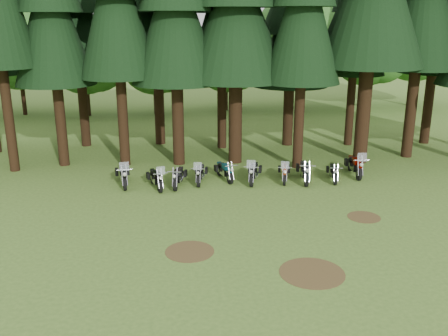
{
  "coord_description": "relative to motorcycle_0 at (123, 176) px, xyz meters",
  "views": [
    {
      "loc": [
        -3.41,
        -18.49,
        8.17
      ],
      "look_at": [
        -1.04,
        5.0,
        1.0
      ],
      "focal_mm": 40.0,
      "sensor_mm": 36.0,
      "label": 1
    }
  ],
  "objects": [
    {
      "name": "ground",
      "position": [
        6.06,
        -5.81,
        -0.51
      ],
      "size": [
        120.0,
        120.0,
        0.0
      ],
      "primitive_type": "plane",
      "color": "#466C26",
      "rests_on": "ground"
    },
    {
      "name": "motorcycle_9",
      "position": [
        12.2,
        0.39,
        0.01
      ],
      "size": [
        0.57,
        2.5,
        1.57
      ],
      "rotation": [
        0.0,
        0.0,
        -0.09
      ],
      "color": "black",
      "rests_on": "ground"
    },
    {
      "name": "motorcycle_0",
      "position": [
        0.0,
        0.0,
        0.0
      ],
      "size": [
        0.7,
        2.44,
        1.53
      ],
      "rotation": [
        0.0,
        0.0,
        0.17
      ],
      "color": "black",
      "rests_on": "ground"
    },
    {
      "name": "motorcycle_3",
      "position": [
        3.88,
        0.05,
        -0.05
      ],
      "size": [
        0.63,
        2.18,
        1.37
      ],
      "rotation": [
        0.0,
        0.0,
        -0.17
      ],
      "color": "black",
      "rests_on": "ground"
    },
    {
      "name": "motorcycle_6",
      "position": [
        8.23,
        -0.15,
        -0.06
      ],
      "size": [
        0.68,
        2.14,
        1.34
      ],
      "rotation": [
        0.0,
        0.0,
        -0.2
      ],
      "color": "black",
      "rests_on": "ground"
    },
    {
      "name": "motorcycle_7",
      "position": [
        9.26,
        -0.29,
        -0.01
      ],
      "size": [
        0.49,
        2.41,
        0.98
      ],
      "rotation": [
        0.0,
        0.0,
        -0.14
      ],
      "color": "black",
      "rests_on": "ground"
    },
    {
      "name": "motorcycle_5",
      "position": [
        6.62,
        -0.14,
        -0.02
      ],
      "size": [
        0.92,
        2.33,
        1.48
      ],
      "rotation": [
        0.0,
        0.0,
        -0.28
      ],
      "color": "black",
      "rests_on": "ground"
    },
    {
      "name": "pine_back_4",
      "position": [
        10.1,
        7.44,
        7.74
      ],
      "size": [
        4.94,
        4.94,
        13.78
      ],
      "color": "black",
      "rests_on": "ground"
    },
    {
      "name": "decid_2",
      "position": [
        -4.38,
        18.97,
        4.44
      ],
      "size": [
        6.72,
        6.53,
        8.4
      ],
      "color": "black",
      "rests_on": "ground"
    },
    {
      "name": "motorcycle_1",
      "position": [
        1.66,
        -0.59,
        -0.04
      ],
      "size": [
        0.85,
        2.21,
        1.4
      ],
      "rotation": [
        0.0,
        0.0,
        0.27
      ],
      "color": "black",
      "rests_on": "ground"
    },
    {
      "name": "dirt_patch_2",
      "position": [
        7.06,
        -9.81,
        -0.51
      ],
      "size": [
        2.2,
        2.2,
        0.01
      ],
      "primitive_type": "cylinder",
      "color": "#4C3D1E",
      "rests_on": "ground"
    },
    {
      "name": "motorcycle_8",
      "position": [
        10.79,
        -0.34,
        -0.1
      ],
      "size": [
        0.47,
        1.98,
        0.81
      ],
      "rotation": [
        0.0,
        0.0,
        -0.18
      ],
      "color": "black",
      "rests_on": "ground"
    },
    {
      "name": "motorcycle_2",
      "position": [
        2.76,
        -0.38,
        -0.06
      ],
      "size": [
        0.57,
        2.17,
        0.89
      ],
      "rotation": [
        0.0,
        0.0,
        -0.2
      ],
      "color": "black",
      "rests_on": "ground"
    },
    {
      "name": "dirt_patch_0",
      "position": [
        3.06,
        -7.81,
        -0.51
      ],
      "size": [
        1.8,
        1.8,
        0.01
      ],
      "primitive_type": "cylinder",
      "color": "#4C3D1E",
      "rests_on": "ground"
    },
    {
      "name": "decid_4",
      "position": [
        7.64,
        20.51,
        3.86
      ],
      "size": [
        5.93,
        5.76,
        7.41
      ],
      "color": "black",
      "rests_on": "ground"
    },
    {
      "name": "dirt_patch_1",
      "position": [
        10.56,
        -5.31,
        -0.51
      ],
      "size": [
        1.4,
        1.4,
        0.01
      ],
      "primitive_type": "cylinder",
      "color": "#4C3D1E",
      "rests_on": "ground"
    },
    {
      "name": "motorcycle_4",
      "position": [
        5.17,
        0.38,
        -0.06
      ],
      "size": [
        0.69,
        2.12,
        0.88
      ],
      "rotation": [
        0.0,
        0.0,
        0.26
      ],
      "color": "black",
      "rests_on": "ground"
    },
    {
      "name": "decid_7",
      "position": [
        25.52,
        21.02,
        5.71
      ],
      "size": [
        8.44,
        8.2,
        10.55
      ],
      "color": "black",
      "rests_on": "ground"
    },
    {
      "name": "decid_5",
      "position": [
        14.35,
        19.9,
        5.72
      ],
      "size": [
        8.45,
        8.21,
        10.56
      ],
      "color": "black",
      "rests_on": "ground"
    },
    {
      "name": "decid_1",
      "position": [
        -9.93,
        19.95,
        5.32
      ],
      "size": [
        7.91,
        7.69,
        9.88
      ],
      "color": "black",
      "rests_on": "ground"
    },
    {
      "name": "decid_6",
      "position": [
        20.91,
        21.2,
        4.69
      ],
      "size": [
        7.06,
        6.86,
        8.82
      ],
      "color": "black",
      "rests_on": "ground"
    },
    {
      "name": "decid_3",
      "position": [
        1.34,
        19.32,
        4.0
      ],
      "size": [
        6.12,
        5.95,
        7.65
      ],
      "color": "black",
      "rests_on": "ground"
    }
  ]
}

